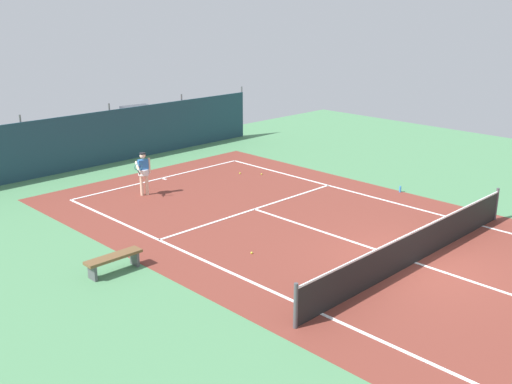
{
  "coord_description": "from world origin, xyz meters",
  "views": [
    {
      "loc": [
        -13.92,
        -7.79,
        6.91
      ],
      "look_at": [
        -0.54,
        5.78,
        0.9
      ],
      "focal_mm": 41.92,
      "sensor_mm": 36.0,
      "label": 1
    }
  ],
  "objects_px": {
    "tennis_ball_by_sideline": "(262,174)",
    "water_bottle": "(400,189)",
    "tennis_ball_midcourt": "(240,173)",
    "courtside_bench": "(114,259)",
    "parked_car": "(141,123)",
    "tennis_net": "(416,246)",
    "tennis_player": "(143,171)",
    "tennis_ball_near_player": "(252,253)"
  },
  "relations": [
    {
      "from": "tennis_ball_by_sideline",
      "to": "water_bottle",
      "type": "distance_m",
      "value": 5.84
    },
    {
      "from": "tennis_ball_midcourt",
      "to": "courtside_bench",
      "type": "relative_size",
      "value": 0.04
    },
    {
      "from": "parked_car",
      "to": "water_bottle",
      "type": "distance_m",
      "value": 15.24
    },
    {
      "from": "tennis_net",
      "to": "tennis_player",
      "type": "bearing_deg",
      "value": 99.77
    },
    {
      "from": "tennis_ball_near_player",
      "to": "water_bottle",
      "type": "xyz_separation_m",
      "value": [
        8.22,
        0.26,
        0.09
      ]
    },
    {
      "from": "tennis_ball_midcourt",
      "to": "tennis_ball_by_sideline",
      "type": "relative_size",
      "value": 1.0
    },
    {
      "from": "tennis_ball_midcourt",
      "to": "courtside_bench",
      "type": "bearing_deg",
      "value": -152.41
    },
    {
      "from": "parked_car",
      "to": "water_bottle",
      "type": "xyz_separation_m",
      "value": [
        1.51,
        -15.15,
        -0.72
      ]
    },
    {
      "from": "water_bottle",
      "to": "parked_car",
      "type": "bearing_deg",
      "value": 95.68
    },
    {
      "from": "parked_car",
      "to": "tennis_player",
      "type": "bearing_deg",
      "value": 64.18
    },
    {
      "from": "tennis_net",
      "to": "parked_car",
      "type": "bearing_deg",
      "value": 78.45
    },
    {
      "from": "tennis_player",
      "to": "tennis_ball_by_sideline",
      "type": "bearing_deg",
      "value": -173.19
    },
    {
      "from": "tennis_ball_near_player",
      "to": "tennis_ball_midcourt",
      "type": "xyz_separation_m",
      "value": [
        5.59,
        6.46,
        0.0
      ]
    },
    {
      "from": "tennis_ball_by_sideline",
      "to": "courtside_bench",
      "type": "height_order",
      "value": "courtside_bench"
    },
    {
      "from": "courtside_bench",
      "to": "water_bottle",
      "type": "height_order",
      "value": "courtside_bench"
    },
    {
      "from": "tennis_player",
      "to": "tennis_ball_midcourt",
      "type": "distance_m",
      "value": 4.69
    },
    {
      "from": "tennis_net",
      "to": "tennis_player",
      "type": "xyz_separation_m",
      "value": [
        -1.81,
        10.5,
        0.45
      ]
    },
    {
      "from": "water_bottle",
      "to": "tennis_player",
      "type": "bearing_deg",
      "value": 137.56
    },
    {
      "from": "tennis_net",
      "to": "water_bottle",
      "type": "relative_size",
      "value": 42.17
    },
    {
      "from": "tennis_net",
      "to": "tennis_ball_by_sideline",
      "type": "xyz_separation_m",
      "value": [
        3.33,
        9.37,
        -0.48
      ]
    },
    {
      "from": "tennis_net",
      "to": "tennis_ball_near_player",
      "type": "distance_m",
      "value": 4.64
    },
    {
      "from": "courtside_bench",
      "to": "tennis_ball_by_sideline",
      "type": "bearing_deg",
      "value": 22.55
    },
    {
      "from": "tennis_net",
      "to": "tennis_player",
      "type": "height_order",
      "value": "tennis_player"
    },
    {
      "from": "tennis_player",
      "to": "courtside_bench",
      "type": "distance_m",
      "value": 6.85
    },
    {
      "from": "tennis_net",
      "to": "tennis_ball_by_sideline",
      "type": "distance_m",
      "value": 9.95
    },
    {
      "from": "tennis_player",
      "to": "water_bottle",
      "type": "distance_m",
      "value": 9.8
    },
    {
      "from": "tennis_ball_by_sideline",
      "to": "parked_car",
      "type": "xyz_separation_m",
      "value": [
        0.56,
        9.69,
        0.81
      ]
    },
    {
      "from": "tennis_net",
      "to": "tennis_ball_near_player",
      "type": "relative_size",
      "value": 153.33
    },
    {
      "from": "tennis_net",
      "to": "water_bottle",
      "type": "distance_m",
      "value": 6.68
    },
    {
      "from": "tennis_ball_near_player",
      "to": "tennis_net",
      "type": "bearing_deg",
      "value": -52.36
    },
    {
      "from": "tennis_net",
      "to": "tennis_ball_by_sideline",
      "type": "relative_size",
      "value": 153.33
    },
    {
      "from": "tennis_ball_by_sideline",
      "to": "parked_car",
      "type": "distance_m",
      "value": 9.74
    },
    {
      "from": "tennis_player",
      "to": "parked_car",
      "type": "height_order",
      "value": "parked_car"
    },
    {
      "from": "tennis_ball_near_player",
      "to": "water_bottle",
      "type": "relative_size",
      "value": 0.28
    },
    {
      "from": "tennis_ball_near_player",
      "to": "courtside_bench",
      "type": "xyz_separation_m",
      "value": [
        -3.49,
        1.71,
        0.34
      ]
    },
    {
      "from": "tennis_net",
      "to": "tennis_ball_midcourt",
      "type": "distance_m",
      "value": 10.5
    },
    {
      "from": "tennis_player",
      "to": "parked_car",
      "type": "bearing_deg",
      "value": -104.43
    },
    {
      "from": "tennis_ball_by_sideline",
      "to": "water_bottle",
      "type": "bearing_deg",
      "value": -69.23
    },
    {
      "from": "tennis_player",
      "to": "tennis_ball_near_player",
      "type": "xyz_separation_m",
      "value": [
        -1.01,
        -6.85,
        -0.93
      ]
    },
    {
      "from": "tennis_net",
      "to": "water_bottle",
      "type": "height_order",
      "value": "tennis_net"
    },
    {
      "from": "tennis_player",
      "to": "tennis_ball_near_player",
      "type": "relative_size",
      "value": 24.85
    },
    {
      "from": "tennis_player",
      "to": "tennis_ball_near_player",
      "type": "distance_m",
      "value": 6.98
    }
  ]
}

